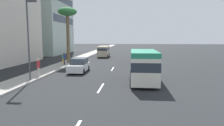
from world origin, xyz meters
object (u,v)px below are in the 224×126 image
Objects in this scene: car_third at (79,66)px; pedestrian_by_tree at (64,58)px; minibus_second at (144,65)px; street_lamp at (29,32)px; palm_tree at (67,15)px; pedestrian_mid_block at (38,66)px; car_lead at (138,58)px; van_fourth at (104,51)px; pedestrian_near_lamp at (63,58)px.

pedestrian_by_tree reaches higher than car_third.
minibus_second reaches higher than car_third.
pedestrian_by_tree is 11.56m from street_lamp.
palm_tree is (2.43, 0.15, 6.27)m from pedestrian_by_tree.
car_third is 2.30× the size of pedestrian_by_tree.
minibus_second is 3.40× the size of pedestrian_mid_block.
pedestrian_by_tree is (8.93, 0.25, 0.02)m from pedestrian_mid_block.
street_lamp reaches higher than pedestrian_mid_block.
car_lead is 11.84m from van_fourth.
car_lead is 18.69m from street_lamp.
palm_tree is at bearing -154.52° from car_third.
van_fourth is 0.69× the size of street_lamp.
van_fourth is 13.19m from pedestrian_near_lamp.
pedestrian_by_tree is at bearing 111.37° from car_lead.
minibus_second is at bearing 13.86° from pedestrian_near_lamp.
van_fourth is (19.12, -0.32, 0.53)m from car_third.
pedestrian_near_lamp is (-2.71, 11.44, 0.20)m from car_lead.
palm_tree reaches higher than car_third.
car_third is 2.34× the size of pedestrian_mid_block.
palm_tree reaches higher than car_lead.
pedestrian_by_tree is 0.21× the size of palm_tree.
car_lead is at bearing -80.81° from palm_tree.
pedestrian_near_lamp is at bearing 103.31° from car_lead.
street_lamp is at bearing 70.65° from pedestrian_mid_block.
car_third is (-9.47, 7.16, -0.02)m from car_lead.
pedestrian_near_lamp is 0.86× the size of pedestrian_by_tree.
car_third is at bearing -158.53° from pedestrian_mid_block.
van_fourth reaches higher than car_third.
palm_tree reaches higher than pedestrian_near_lamp.
van_fourth is at bearing -19.33° from palm_tree.
car_third is at bearing 55.13° from minibus_second.
palm_tree reaches higher than pedestrian_mid_block.
palm_tree is 1.17× the size of street_lamp.
car_lead is 0.94× the size of van_fourth.
palm_tree is at bearing 2.78° from street_lamp.
car_third is 4.92m from pedestrian_mid_block.
car_lead is 2.67× the size of pedestrian_mid_block.
pedestrian_mid_block is at bearing 141.48° from car_lead.
minibus_second is at bearing 16.06° from van_fourth.
minibus_second is 0.71× the size of palm_tree.
palm_tree reaches higher than pedestrian_by_tree.
minibus_second is 8.92m from car_third.
palm_tree is at bearing 117.02° from pedestrian_near_lamp.
palm_tree is (-11.40, 4.00, 6.11)m from van_fourth.
minibus_second reaches higher than pedestrian_near_lamp.
pedestrian_mid_block is 0.24× the size of street_lamp.
pedestrian_by_tree is at bearing 46.23° from minibus_second.
minibus_second reaches higher than pedestrian_mid_block.
pedestrian_mid_block is 4.06m from street_lamp.
van_fourth is 13.54m from palm_tree.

